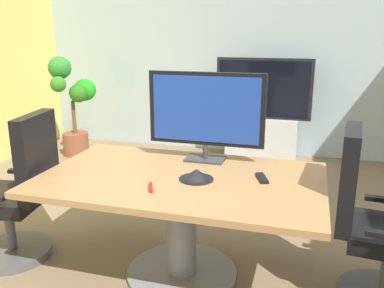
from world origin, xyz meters
TOP-DOWN VIEW (x-y plane):
  - ground_plane at (0.00, 0.00)m, footprint 7.70×7.70m
  - wall_back_glass_partition at (0.00, 3.35)m, footprint 5.78×0.10m
  - conference_table at (0.15, 0.17)m, footprint 1.82×1.11m
  - office_chair_left at (-1.05, 0.06)m, footprint 0.63×0.61m
  - office_chair_right at (1.34, 0.24)m, footprint 0.62×0.60m
  - tv_monitor at (0.21, 0.55)m, footprint 0.84×0.18m
  - wall_display_unit at (0.34, 2.99)m, footprint 1.20×0.36m
  - potted_plant at (-2.11, 2.54)m, footprint 0.52×0.69m
  - conference_phone at (0.26, 0.14)m, footprint 0.22×0.22m
  - remote_control at (0.66, 0.26)m, footprint 0.10×0.18m
  - whiteboard_marker at (0.04, -0.10)m, footprint 0.07×0.13m

SIDE VIEW (x-z plane):
  - ground_plane at x=0.00m, z-range 0.00..0.00m
  - wall_display_unit at x=0.34m, z-range -0.21..1.10m
  - office_chair_left at x=-1.05m, z-range -0.09..1.00m
  - office_chair_right at x=1.34m, z-range -0.09..1.00m
  - conference_table at x=0.15m, z-range 0.17..0.89m
  - potted_plant at x=-2.11m, z-range 0.06..1.37m
  - remote_control at x=0.66m, z-range 0.72..0.74m
  - whiteboard_marker at x=0.04m, z-range 0.72..0.74m
  - conference_phone at x=0.26m, z-range 0.72..0.79m
  - tv_monitor at x=0.21m, z-range 0.76..1.40m
  - wall_back_glass_partition at x=0.00m, z-range 0.00..2.99m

